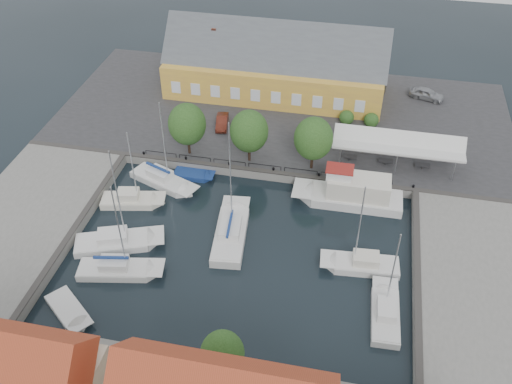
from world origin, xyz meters
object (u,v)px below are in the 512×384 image
trawler (352,194)px  warehouse (271,66)px  east_boat_b (362,266)px  east_boat_c (385,314)px  launch_sw (69,311)px  west_boat_d (119,271)px  launch_nw (193,176)px  car_silver (427,94)px  west_boat_c (118,243)px  center_sailboat (231,233)px  west_boat_b (132,201)px  west_boat_a (163,181)px  car_red (222,122)px  tent_canopy (398,144)px

trawler → warehouse: bearing=121.5°
east_boat_b → east_boat_c: 5.73m
east_boat_b → launch_sw: 26.22m
west_boat_d → launch_nw: size_ratio=2.29×
car_silver → warehouse: bearing=111.5°
warehouse → trawler: size_ratio=2.45×
warehouse → launch_nw: (-5.17, -19.29, -4.34)m
west_boat_c → west_boat_d: size_ratio=1.08×
launch_sw → launch_nw: bearing=76.4°
west_boat_d → trawler: bearing=35.7°
trawler → center_sailboat: bearing=-145.7°
west_boat_d → west_boat_c: bearing=114.4°
car_silver → east_boat_b: (-6.37, -31.18, -1.50)m
west_boat_b → west_boat_d: west_boat_d is taller
west_boat_a → center_sailboat: bearing=-35.6°
west_boat_d → center_sailboat: bearing=37.4°
west_boat_b → launch_sw: size_ratio=1.72×
car_silver → west_boat_d: size_ratio=0.42×
car_silver → center_sailboat: size_ratio=0.34×
trawler → west_boat_b: (-22.49, -4.87, -0.76)m
trawler → west_boat_d: 24.68m
warehouse → east_boat_c: 38.54m
car_red → west_boat_a: (-3.89, -11.04, -1.36)m
warehouse → west_boat_a: size_ratio=2.60×
trawler → west_boat_c: bearing=-153.0°
warehouse → tent_canopy: (16.60, -13.86, -0.74)m
east_boat_c → launch_nw: 26.41m
trawler → launch_nw: size_ratio=2.50×
tent_canopy → launch_nw: (-21.77, -5.43, -3.59)m
trawler → east_boat_b: size_ratio=1.15×
west_boat_b → west_boat_c: (0.92, -6.13, 0.00)m
warehouse → east_boat_c: warehouse is taller
car_red → east_boat_b: east_boat_b is taller
warehouse → launch_nw: bearing=-105.0°
tent_canopy → east_boat_c: 21.11m
east_boat_b → west_boat_c: bearing=-175.7°
west_boat_d → car_silver: bearing=52.3°
car_silver → west_boat_a: bearing=145.5°
tent_canopy → launch_nw: tent_canopy is taller
west_boat_a → west_boat_b: bearing=-118.4°
west_boat_b → west_boat_d: (2.47, -9.53, 0.01)m
west_boat_c → west_boat_d: (1.54, -3.40, 0.01)m
car_red → center_sailboat: (5.36, -17.65, -1.27)m
warehouse → car_silver: bearing=4.9°
center_sailboat → west_boat_a: size_ratio=1.19×
warehouse → tent_canopy: size_ratio=2.04×
tent_canopy → center_sailboat: size_ratio=1.07×
east_boat_b → launch_sw: (-24.12, -10.29, -0.17)m
car_silver → launch_sw: size_ratio=0.81×
east_boat_b → launch_nw: (-19.18, 10.14, -0.17)m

